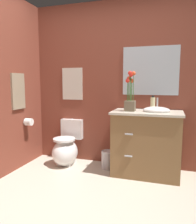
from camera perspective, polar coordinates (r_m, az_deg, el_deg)
name	(u,v)px	position (r m, az deg, el deg)	size (l,w,h in m)	color
ground_plane	(80,217)	(2.39, -4.54, -25.05)	(9.03, 9.03, 0.00)	beige
wall_back	(131,85)	(3.47, 8.29, 6.86)	(4.21, 0.05, 2.50)	brown
toilet	(66,149)	(3.63, -8.02, -9.23)	(0.38, 0.59, 0.69)	white
vanity_cabinet	(147,142)	(3.22, 12.17, -7.53)	(0.94, 0.56, 1.07)	brown
flower_vase	(130,96)	(3.11, 8.12, 3.96)	(0.14, 0.14, 0.54)	brown
soap_bottle	(153,104)	(3.19, 13.68, 2.02)	(0.06, 0.06, 0.21)	beige
trash_bin	(107,160)	(3.45, 2.39, -11.91)	(0.18, 0.18, 0.27)	#B7B7BC
wall_poster	(72,84)	(3.72, -6.51, 7.08)	(0.35, 0.01, 0.51)	beige
wall_mirror	(150,71)	(3.41, 13.09, 10.10)	(0.80, 0.01, 0.70)	#B2BCC6
hanging_towel	(18,91)	(3.50, -19.55, 4.96)	(0.03, 0.28, 0.52)	gray
toilet_paper_roll	(29,122)	(3.63, -17.11, -2.41)	(0.11, 0.11, 0.11)	white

